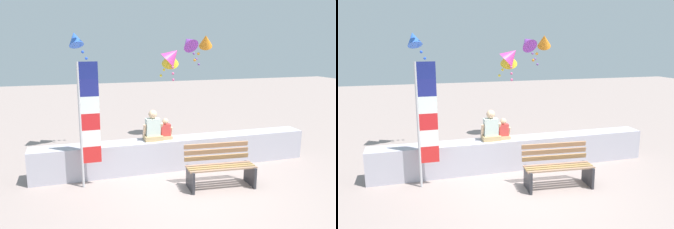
% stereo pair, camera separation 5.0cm
% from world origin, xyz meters
% --- Properties ---
extents(ground_plane, '(40.00, 40.00, 0.00)m').
position_xyz_m(ground_plane, '(0.00, 0.00, 0.00)').
color(ground_plane, gray).
extents(seawall_ledge, '(6.77, 0.55, 0.74)m').
position_xyz_m(seawall_ledge, '(0.00, 1.38, 0.37)').
color(seawall_ledge, '#B3AFBC').
rests_on(seawall_ledge, ground).
extents(park_bench, '(1.49, 0.73, 0.88)m').
position_xyz_m(park_bench, '(0.54, 0.07, 0.41)').
color(park_bench, '#967259').
rests_on(park_bench, ground).
extents(person_adult, '(0.47, 0.35, 0.72)m').
position_xyz_m(person_adult, '(-0.58, 1.40, 1.02)').
color(person_adult, tan).
rests_on(person_adult, seawall_ledge).
extents(person_child, '(0.33, 0.24, 0.51)m').
position_xyz_m(person_child, '(-0.27, 1.40, 0.94)').
color(person_child, tan).
rests_on(person_child, seawall_ledge).
extents(flag_banner, '(0.42, 0.05, 2.63)m').
position_xyz_m(flag_banner, '(-2.11, 0.82, 1.49)').
color(flag_banner, '#B7B7BC').
rests_on(flag_banner, ground).
extents(kite_yellow, '(0.70, 0.82, 0.92)m').
position_xyz_m(kite_yellow, '(0.67, 4.10, 2.53)').
color(kite_yellow, yellow).
extents(kite_blue, '(0.70, 0.65, 1.03)m').
position_xyz_m(kite_blue, '(-2.17, 3.73, 3.10)').
color(kite_blue, blue).
extents(kite_orange, '(0.59, 0.63, 0.84)m').
position_xyz_m(kite_orange, '(1.33, 2.86, 3.05)').
color(kite_orange, orange).
extents(kite_purple, '(0.74, 0.71, 1.09)m').
position_xyz_m(kite_purple, '(1.42, 4.47, 3.01)').
color(kite_purple, purple).
extents(kite_magenta, '(0.82, 0.79, 1.12)m').
position_xyz_m(kite_magenta, '(0.72, 4.06, 2.62)').
color(kite_magenta, '#DB3D9E').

